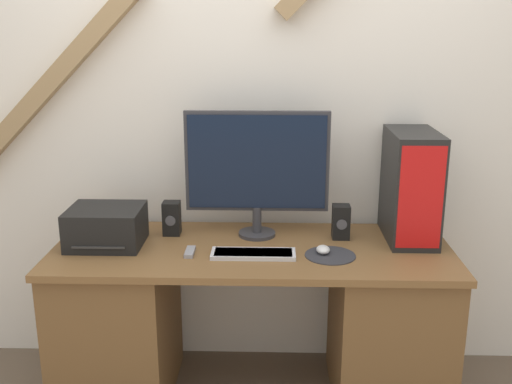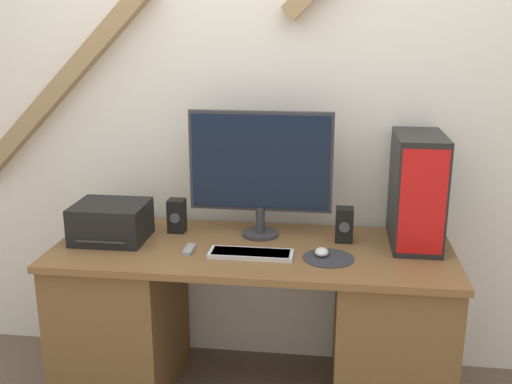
% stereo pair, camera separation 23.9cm
% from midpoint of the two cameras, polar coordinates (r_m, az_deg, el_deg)
% --- Properties ---
extents(wall_back, '(6.40, 0.13, 2.70)m').
position_cam_midpoint_polar(wall_back, '(2.81, 3.00, 9.69)').
color(wall_back, white).
rests_on(wall_back, ground_plane).
extents(desk, '(1.71, 0.66, 0.72)m').
position_cam_midpoint_polar(desk, '(2.73, 2.20, -12.14)').
color(desk, brown).
rests_on(desk, ground_plane).
extents(monitor, '(0.64, 0.17, 0.57)m').
position_cam_midpoint_polar(monitor, '(2.63, 3.03, 2.52)').
color(monitor, '#333338').
rests_on(monitor, desk).
extents(keyboard, '(0.35, 0.12, 0.02)m').
position_cam_midpoint_polar(keyboard, '(2.49, 2.28, -5.93)').
color(keyboard, silver).
rests_on(keyboard, desk).
extents(mousepad, '(0.21, 0.21, 0.00)m').
position_cam_midpoint_polar(mousepad, '(2.50, 9.66, -6.28)').
color(mousepad, '#2D2D33').
rests_on(mousepad, desk).
extents(mouse, '(0.06, 0.07, 0.03)m').
position_cam_midpoint_polar(mouse, '(2.50, 9.01, -5.71)').
color(mouse, silver).
rests_on(mouse, mousepad).
extents(computer_tower, '(0.20, 0.38, 0.48)m').
position_cam_midpoint_polar(computer_tower, '(2.67, 17.57, 0.12)').
color(computer_tower, black).
rests_on(computer_tower, desk).
extents(printer, '(0.31, 0.27, 0.17)m').
position_cam_midpoint_polar(printer, '(2.69, -11.20, -2.85)').
color(printer, black).
rests_on(printer, desk).
extents(speaker_left, '(0.08, 0.08, 0.15)m').
position_cam_midpoint_polar(speaker_left, '(2.76, -5.10, -2.30)').
color(speaker_left, black).
rests_on(speaker_left, desk).
extents(speaker_right, '(0.08, 0.08, 0.15)m').
position_cam_midpoint_polar(speaker_right, '(2.67, 10.96, -3.11)').
color(speaker_right, black).
rests_on(speaker_right, desk).
extents(remote_control, '(0.04, 0.11, 0.02)m').
position_cam_midpoint_polar(remote_control, '(2.54, -3.70, -5.54)').
color(remote_control, gray).
rests_on(remote_control, desk).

